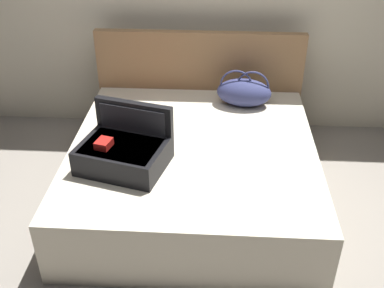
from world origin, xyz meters
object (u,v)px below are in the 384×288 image
Objects in this scene: bed at (193,172)px; duffel_bag at (244,92)px; hard_case_large at (124,150)px; pillow_near_headboard at (134,116)px.

duffel_bag is at bearing 59.78° from bed.
duffel_bag is at bearing 63.36° from hard_case_large.
bed is 0.64m from pillow_near_headboard.
bed is at bearing 46.54° from hard_case_large.
pillow_near_headboard is at bearing -154.73° from duffel_bag.
hard_case_large reaches higher than pillow_near_headboard.
hard_case_large is 1.28m from duffel_bag.
bed is 3.83× the size of duffel_bag.
pillow_near_headboard is at bearing 151.24° from bed.
pillow_near_headboard is at bearing 107.39° from hard_case_large.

